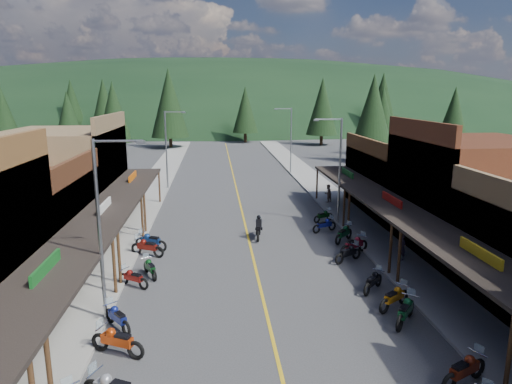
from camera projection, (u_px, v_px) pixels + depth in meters
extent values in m
plane|color=#38383A|center=(255.00, 265.00, 26.53)|extent=(220.00, 220.00, 0.00)
cube|color=gold|center=(237.00, 192.00, 45.98)|extent=(0.15, 90.00, 0.01)
cube|color=gray|center=(150.00, 193.00, 45.19)|extent=(3.40, 94.00, 0.15)
cube|color=gray|center=(322.00, 189.00, 46.74)|extent=(3.40, 94.00, 0.15)
cube|color=brown|center=(4.00, 249.00, 17.06)|extent=(0.30, 10.20, 8.20)
cube|color=black|center=(47.00, 275.00, 17.42)|extent=(3.20, 10.20, 0.18)
cylinder|color=#472D19|center=(50.00, 380.00, 13.50)|extent=(0.16, 0.16, 3.00)
cylinder|color=#472D19|center=(114.00, 267.00, 22.25)|extent=(0.16, 0.16, 3.00)
cube|color=#14591E|center=(46.00, 270.00, 17.38)|extent=(0.12, 3.00, 0.70)
cube|color=#3F2111|center=(12.00, 222.00, 26.39)|extent=(8.00, 9.00, 5.00)
cube|color=#3F2111|center=(79.00, 210.00, 26.61)|extent=(0.30, 9.00, 6.20)
cube|color=black|center=(105.00, 211.00, 26.76)|extent=(3.20, 9.00, 0.18)
cylinder|color=#472D19|center=(119.00, 258.00, 23.42)|extent=(0.16, 0.16, 3.00)
cylinder|color=#472D19|center=(142.00, 217.00, 31.01)|extent=(0.16, 0.16, 3.00)
cube|color=silver|center=(105.00, 208.00, 26.72)|extent=(0.12, 3.00, 0.70)
cube|color=brown|center=(63.00, 175.00, 35.52)|extent=(8.00, 10.20, 7.00)
cube|color=brown|center=(113.00, 167.00, 35.73)|extent=(0.30, 10.20, 8.20)
cube|color=black|center=(133.00, 180.00, 36.10)|extent=(3.20, 10.20, 0.18)
cylinder|color=#472D19|center=(145.00, 213.00, 32.18)|extent=(0.16, 0.16, 3.00)
cylinder|color=#472D19|center=(159.00, 187.00, 40.93)|extent=(0.16, 0.16, 3.00)
cube|color=#CC590C|center=(133.00, 178.00, 36.06)|extent=(0.12, 3.00, 0.70)
cube|color=black|center=(479.00, 260.00, 18.98)|extent=(3.20, 10.20, 0.18)
cylinder|color=#472D19|center=(509.00, 355.00, 14.79)|extent=(0.16, 0.16, 3.00)
cylinder|color=#472D19|center=(399.00, 257.00, 23.54)|extent=(0.16, 0.16, 3.00)
cube|color=gold|center=(480.00, 255.00, 18.93)|extent=(0.12, 3.00, 0.70)
cube|color=#562B19|center=(474.00, 195.00, 28.68)|extent=(8.00, 9.00, 7.00)
cube|color=#562B19|center=(415.00, 187.00, 28.21)|extent=(0.30, 9.00, 8.20)
cube|color=black|center=(392.00, 205.00, 28.31)|extent=(3.20, 9.00, 0.18)
cylinder|color=#472D19|center=(390.00, 249.00, 24.71)|extent=(0.16, 0.16, 3.00)
cylinder|color=#472D19|center=(349.00, 212.00, 32.30)|extent=(0.16, 0.16, 3.00)
cube|color=#B2140F|center=(392.00, 202.00, 28.27)|extent=(0.12, 3.00, 0.70)
cube|color=#4C2D16|center=(409.00, 182.00, 38.23)|extent=(8.00, 10.20, 5.00)
cube|color=#4C2D16|center=(365.00, 175.00, 37.76)|extent=(0.30, 10.20, 6.20)
cube|color=black|center=(347.00, 177.00, 37.65)|extent=(3.20, 10.20, 0.18)
cylinder|color=#472D19|center=(344.00, 208.00, 33.46)|extent=(0.16, 0.16, 3.00)
cylinder|color=#472D19|center=(317.00, 184.00, 42.22)|extent=(0.16, 0.16, 3.00)
cube|color=#14591E|center=(347.00, 174.00, 37.61)|extent=(0.12, 3.00, 0.70)
cylinder|color=gray|center=(100.00, 234.00, 19.20)|extent=(0.16, 0.16, 8.00)
cylinder|color=gray|center=(118.00, 141.00, 18.45)|extent=(2.00, 0.10, 0.10)
cube|color=gray|center=(141.00, 142.00, 18.54)|extent=(0.35, 0.18, 0.12)
cylinder|color=gray|center=(166.00, 151.00, 46.44)|extent=(0.16, 0.16, 8.00)
cylinder|color=gray|center=(175.00, 112.00, 45.69)|extent=(2.00, 0.10, 0.10)
cube|color=gray|center=(184.00, 112.00, 45.78)|extent=(0.35, 0.18, 0.12)
cylinder|color=gray|center=(340.00, 172.00, 34.09)|extent=(0.16, 0.16, 8.00)
cylinder|color=gray|center=(328.00, 119.00, 33.16)|extent=(2.00, 0.10, 0.10)
cube|color=gray|center=(316.00, 120.00, 33.09)|extent=(0.35, 0.18, 0.12)
cylinder|color=gray|center=(291.00, 141.00, 55.49)|extent=(0.16, 0.16, 8.00)
cylinder|color=gray|center=(283.00, 109.00, 54.56)|extent=(2.00, 0.10, 0.10)
cube|color=gray|center=(276.00, 109.00, 54.49)|extent=(0.35, 0.18, 0.12)
ellipsoid|color=black|center=(220.00, 121.00, 157.84)|extent=(310.00, 140.00, 60.00)
cylinder|color=black|center=(6.00, 142.00, 83.05)|extent=(0.60, 0.60, 2.00)
cone|color=black|center=(3.00, 111.00, 81.87)|extent=(5.04, 5.04, 9.00)
cylinder|color=black|center=(106.00, 137.00, 92.26)|extent=(0.60, 0.60, 2.00)
cone|color=black|center=(104.00, 105.00, 90.92)|extent=(5.88, 5.88, 10.50)
cylinder|color=black|center=(171.00, 143.00, 81.84)|extent=(0.60, 0.60, 2.00)
cone|color=black|center=(169.00, 103.00, 80.34)|extent=(6.72, 6.72, 12.00)
cylinder|color=black|center=(245.00, 138.00, 90.87)|extent=(0.60, 0.60, 2.00)
cone|color=black|center=(245.00, 110.00, 89.69)|extent=(5.04, 5.04, 9.00)
cylinder|color=black|center=(321.00, 140.00, 86.28)|extent=(0.60, 0.60, 2.00)
cone|color=black|center=(322.00, 106.00, 84.94)|extent=(5.88, 5.88, 10.50)
cylinder|color=black|center=(381.00, 134.00, 99.38)|extent=(0.60, 0.60, 2.00)
cone|color=black|center=(382.00, 101.00, 97.88)|extent=(6.72, 6.72, 12.00)
cylinder|color=black|center=(452.00, 137.00, 92.67)|extent=(0.60, 0.60, 2.00)
cone|color=black|center=(454.00, 109.00, 91.49)|extent=(5.04, 5.04, 9.00)
cylinder|color=black|center=(74.00, 134.00, 97.38)|extent=(0.60, 0.60, 2.00)
cone|color=black|center=(72.00, 105.00, 96.04)|extent=(5.88, 5.88, 10.50)
cylinder|color=black|center=(72.00, 157.00, 63.26)|extent=(0.60, 0.60, 2.00)
cone|color=black|center=(68.00, 121.00, 62.19)|extent=(4.48, 4.48, 8.00)
cylinder|color=black|center=(380.00, 149.00, 72.23)|extent=(0.60, 0.60, 2.00)
cone|color=black|center=(382.00, 115.00, 71.07)|extent=(4.93, 4.93, 8.80)
cylinder|color=black|center=(116.00, 148.00, 73.34)|extent=(0.60, 0.60, 2.00)
cone|color=black|center=(114.00, 112.00, 72.10)|extent=(5.38, 5.38, 9.60)
cylinder|color=black|center=(371.00, 155.00, 65.06)|extent=(0.60, 0.60, 2.00)
cone|color=black|center=(373.00, 111.00, 63.73)|extent=(5.82, 5.82, 10.40)
imported|color=black|center=(402.00, 247.00, 26.81)|extent=(0.53, 0.66, 1.56)
imported|color=brown|center=(328.00, 193.00, 40.91)|extent=(0.91, 0.82, 1.63)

